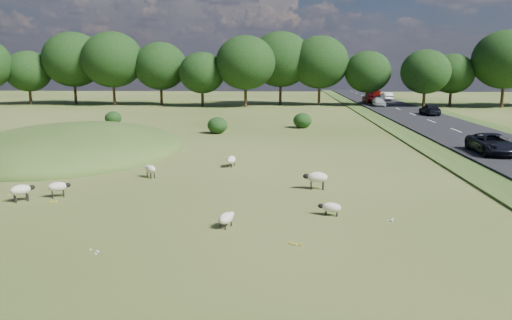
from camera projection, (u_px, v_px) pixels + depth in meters
The scene contains 18 objects.
ground at pixel (243, 137), 44.32m from camera, with size 160.00×160.00×0.00m, color #38561A.
mound at pixel (74, 151), 37.07m from camera, with size 16.00×20.00×4.00m, color #33561E.
road at pixel (437, 124), 53.12m from camera, with size 8.00×150.00×0.25m, color black.
treeline at pixel (253, 64), 77.92m from camera, with size 96.28×14.66×11.70m.
shrubs at pixel (216, 121), 50.19m from camera, with size 22.10×8.34×1.55m.
sheep_0 at pixel (331, 207), 21.15m from camera, with size 1.03×0.61×0.57m.
sheep_1 at pixel (231, 160), 31.42m from camera, with size 0.69×1.22×0.68m.
sheep_2 at pixel (150, 169), 28.29m from camera, with size 0.90×0.97×0.73m.
sheep_3 at pixel (317, 177), 25.59m from camera, with size 1.27×0.59×0.92m.
sheep_4 at pixel (58, 187), 24.07m from camera, with size 1.08×0.80×0.76m.
sheep_5 at pixel (226, 218), 19.61m from camera, with size 0.75×1.09×0.60m.
sheep_6 at pixel (21, 190), 23.33m from camera, with size 1.04×1.03×0.81m.
car_2 at pixel (375, 93), 98.95m from camera, with size 2.07×5.08×1.47m, color maroon.
car_3 at pixel (379, 102), 75.09m from camera, with size 1.62×4.02×1.37m, color white.
car_4 at pixel (492, 144), 34.63m from camera, with size 2.28×4.95×1.38m, color black.
car_5 at pixel (430, 110), 61.91m from camera, with size 1.81×4.45×1.29m, color black.
car_6 at pixel (370, 99), 82.15m from camera, with size 2.10×4.56×1.27m, color maroon.
car_7 at pixel (387, 96), 87.31m from camera, with size 1.50×4.29×1.41m, color silver.
Camera 1 is at (3.41, -23.80, 6.29)m, focal length 35.00 mm.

